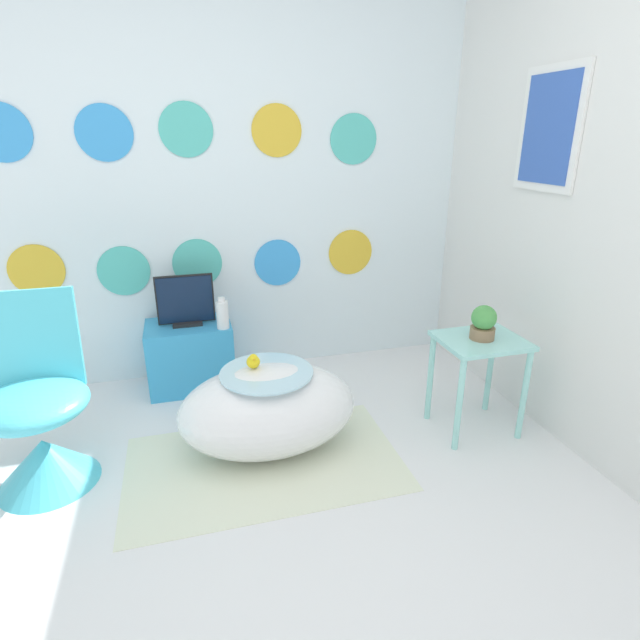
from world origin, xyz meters
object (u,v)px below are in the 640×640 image
(chair, at_px, (40,429))
(tv, at_px, (186,303))
(bathtub, at_px, (268,410))
(potted_plant_left, at_px, (483,323))
(vase, at_px, (222,314))

(chair, relative_size, tv, 2.57)
(chair, xyz_separation_m, tv, (0.68, 0.79, 0.29))
(bathtub, bearing_deg, potted_plant_left, -5.28)
(bathtub, relative_size, tv, 2.60)
(chair, height_order, tv, chair)
(bathtub, relative_size, potted_plant_left, 4.98)
(chair, distance_m, tv, 1.08)
(bathtub, bearing_deg, chair, 178.37)
(vase, relative_size, potted_plant_left, 1.08)
(bathtub, height_order, vase, vase)
(bathtub, relative_size, vase, 4.61)
(tv, xyz_separation_m, potted_plant_left, (1.46, -0.92, 0.06))
(tv, relative_size, vase, 1.78)
(chair, bearing_deg, bathtub, -1.63)
(chair, bearing_deg, tv, 49.01)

